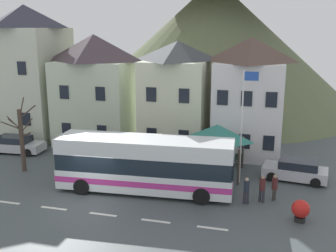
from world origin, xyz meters
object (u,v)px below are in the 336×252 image
(parked_car_01, at_px, (296,170))
(pedestrian_01, at_px, (246,189))
(pedestrian_00, at_px, (262,187))
(transit_bus, at_px, (145,165))
(parked_car_02, at_px, (103,152))
(bare_tree_00, at_px, (22,138))
(parked_car_00, at_px, (16,144))
(public_bench, at_px, (231,159))
(pedestrian_02, at_px, (275,186))
(pedestrian_03, at_px, (227,173))
(townhouse_02, at_px, (177,95))
(townhouse_01, at_px, (96,90))
(hilltop_castle, at_px, (215,37))
(townhouse_00, at_px, (29,72))
(flagpole, at_px, (243,119))
(bus_shelter, at_px, (217,133))
(harbour_buoy, at_px, (301,210))
(townhouse_03, at_px, (249,97))

(parked_car_01, distance_m, pedestrian_01, 5.48)
(pedestrian_00, bearing_deg, transit_bus, -178.21)
(transit_bus, bearing_deg, pedestrian_00, -1.86)
(parked_car_02, xyz_separation_m, pedestrian_01, (11.31, -5.34, 0.27))
(transit_bus, bearing_deg, bare_tree_00, 168.66)
(parked_car_00, xyz_separation_m, public_bench, (17.30, 1.32, -0.20))
(pedestrian_02, distance_m, pedestrian_03, 3.29)
(townhouse_02, bearing_deg, townhouse_01, -174.35)
(hilltop_castle, height_order, pedestrian_02, hilltop_castle)
(townhouse_00, bearing_deg, parked_car_00, -71.34)
(parked_car_01, height_order, flagpole, flagpole)
(flagpole, distance_m, bare_tree_00, 15.26)
(townhouse_02, height_order, bus_shelter, townhouse_02)
(townhouse_02, bearing_deg, bare_tree_00, -136.09)
(parked_car_02, distance_m, harbour_buoy, 15.76)
(pedestrian_01, xyz_separation_m, pedestrian_02, (1.56, 0.93, 0.03))
(transit_bus, relative_size, pedestrian_02, 6.90)
(parked_car_02, xyz_separation_m, pedestrian_03, (9.94, -2.92, 0.25))
(parked_car_00, relative_size, harbour_buoy, 3.72)
(transit_bus, distance_m, parked_car_00, 13.63)
(parked_car_00, distance_m, pedestrian_03, 17.69)
(townhouse_02, relative_size, hilltop_castle, 0.25)
(townhouse_00, xyz_separation_m, transit_bus, (14.35, -9.93, -4.25))
(townhouse_00, xyz_separation_m, flagpole, (19.95, -6.89, -1.72))
(pedestrian_03, bearing_deg, townhouse_00, 158.01)
(townhouse_01, relative_size, pedestrian_00, 5.77)
(parked_car_00, relative_size, bare_tree_00, 0.86)
(parked_car_00, bearing_deg, pedestrian_02, -15.43)
(public_bench, bearing_deg, hilltop_castle, 101.98)
(transit_bus, relative_size, parked_car_00, 2.46)
(parked_car_02, distance_m, pedestrian_00, 13.12)
(townhouse_00, height_order, transit_bus, townhouse_00)
(townhouse_01, height_order, parked_car_01, townhouse_01)
(transit_bus, relative_size, harbour_buoy, 9.16)
(townhouse_02, height_order, parked_car_00, townhouse_02)
(townhouse_03, relative_size, bus_shelter, 2.57)
(pedestrian_01, bearing_deg, townhouse_03, 93.84)
(townhouse_00, height_order, parked_car_02, townhouse_00)
(pedestrian_02, relative_size, public_bench, 0.90)
(bus_shelter, relative_size, bare_tree_00, 0.70)
(townhouse_03, relative_size, harbour_buoy, 7.76)
(townhouse_03, xyz_separation_m, transit_bus, (-5.52, -9.73, -2.91))
(harbour_buoy, bearing_deg, parked_car_02, 154.32)
(townhouse_02, distance_m, hilltop_castle, 18.98)
(parked_car_02, bearing_deg, pedestrian_01, -20.24)
(bus_shelter, height_order, flagpole, flagpole)
(townhouse_00, relative_size, parked_car_00, 2.69)
(bus_shelter, height_order, parked_car_02, bus_shelter)
(bus_shelter, height_order, public_bench, bus_shelter)
(hilltop_castle, distance_m, pedestrian_00, 30.21)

